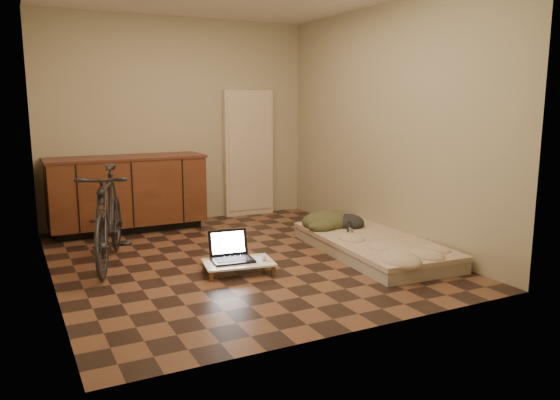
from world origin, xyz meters
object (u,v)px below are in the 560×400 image
bicycle (108,212)px  laptop (231,254)px  futon (373,245)px  lap_desk (238,263)px

bicycle → laptop: 1.25m
futon → bicycle: bearing=166.1°
bicycle → futon: bearing=-0.5°
futon → laptop: 1.53m
lap_desk → futon: bearing=8.3°
bicycle → laptop: (0.97, -0.69, -0.36)m
bicycle → futon: bicycle is taller
futon → lap_desk: size_ratio=2.88×
laptop → futon: bearing=1.9°
bicycle → lap_desk: size_ratio=2.34×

